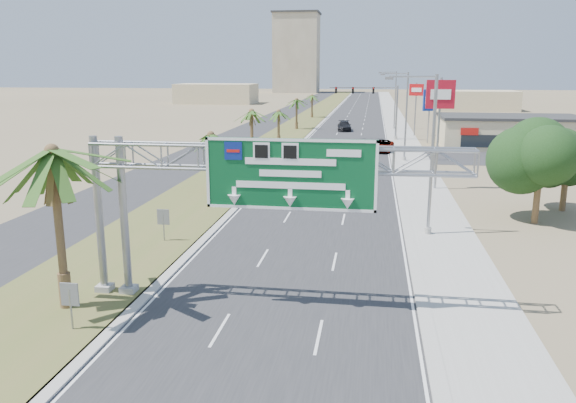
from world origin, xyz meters
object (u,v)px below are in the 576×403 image
(signal_mast, at_px, (383,107))
(store_building, at_px, (509,133))
(car_left_lane, at_px, (310,158))
(palm_near, at_px, (52,152))
(car_right_lane, at_px, (382,146))
(sign_gantry, at_px, (256,170))
(pole_sign_red_near, at_px, (440,102))
(car_mid_lane, at_px, (336,155))
(car_far, at_px, (344,126))
(pole_sign_blue, at_px, (430,102))
(pole_sign_red_far, at_px, (416,94))

(signal_mast, height_order, store_building, signal_mast)
(signal_mast, xyz_separation_m, car_left_lane, (-8.11, -24.36, -4.07))
(palm_near, xyz_separation_m, car_right_lane, (14.31, 51.31, -6.19))
(sign_gantry, distance_m, pole_sign_red_near, 28.57)
(car_mid_lane, xyz_separation_m, car_far, (-0.83, 33.58, 0.07))
(signal_mast, bearing_deg, car_mid_lane, -104.18)
(store_building, height_order, pole_sign_blue, pole_sign_blue)
(sign_gantry, distance_m, car_right_lane, 50.05)
(pole_sign_red_near, xyz_separation_m, pole_sign_red_far, (0.93, 41.29, -1.06))
(sign_gantry, bearing_deg, pole_sign_blue, 77.91)
(car_left_lane, distance_m, car_right_lane, 14.19)
(palm_near, bearing_deg, pole_sign_blue, 71.19)
(store_building, relative_size, pole_sign_blue, 2.31)
(signal_mast, bearing_deg, pole_sign_blue, -23.70)
(signal_mast, xyz_separation_m, car_right_lane, (-0.06, -12.66, -4.11))
(car_far, bearing_deg, palm_near, -100.80)
(palm_near, xyz_separation_m, store_building, (31.20, 58.00, -4.93))
(pole_sign_red_near, distance_m, pole_sign_red_far, 41.31)
(store_building, distance_m, car_far, 29.34)
(signal_mast, distance_m, pole_sign_red_far, 7.93)
(car_left_lane, xyz_separation_m, pole_sign_red_near, (12.33, -11.14, 6.84))
(car_mid_lane, relative_size, pole_sign_red_far, 0.54)
(car_right_lane, bearing_deg, pole_sign_red_near, -71.53)
(pole_sign_red_near, bearing_deg, signal_mast, 96.78)
(car_left_lane, height_order, pole_sign_blue, pole_sign_blue)
(pole_sign_blue, bearing_deg, car_far, 130.38)
(car_left_lane, bearing_deg, pole_sign_blue, 61.58)
(palm_near, relative_size, car_far, 1.50)
(car_mid_lane, relative_size, car_far, 0.81)
(car_right_lane, distance_m, pole_sign_red_near, 24.23)
(palm_near, distance_m, pole_sign_red_near, 34.01)
(store_building, relative_size, car_far, 3.22)
(car_far, bearing_deg, store_building, -42.79)
(signal_mast, height_order, car_mid_lane, signal_mast)
(sign_gantry, relative_size, pole_sign_red_far, 2.02)
(store_building, height_order, car_left_lane, store_building)
(car_right_lane, height_order, pole_sign_red_far, pole_sign_red_far)
(palm_near, distance_m, signal_mast, 65.60)
(pole_sign_red_near, relative_size, pole_sign_blue, 1.24)
(store_building, distance_m, pole_sign_red_near, 32.59)
(pole_sign_red_near, bearing_deg, car_mid_lane, 124.53)
(sign_gantry, xyz_separation_m, palm_near, (-8.14, -1.93, 0.87))
(signal_mast, relative_size, car_right_lane, 1.92)
(palm_near, distance_m, car_left_lane, 40.58)
(car_left_lane, bearing_deg, sign_gantry, -81.50)
(pole_sign_red_near, bearing_deg, car_right_lane, 100.63)
(store_building, bearing_deg, pole_sign_blue, 163.16)
(store_building, bearing_deg, palm_near, -118.28)
(car_mid_lane, bearing_deg, pole_sign_red_near, -57.88)
(pole_sign_red_far, bearing_deg, store_building, -45.20)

